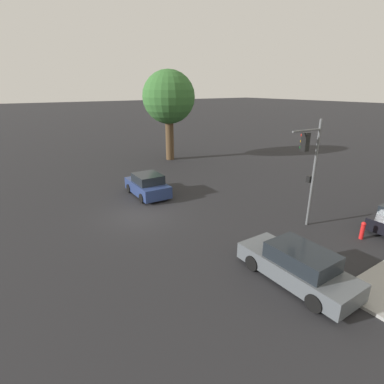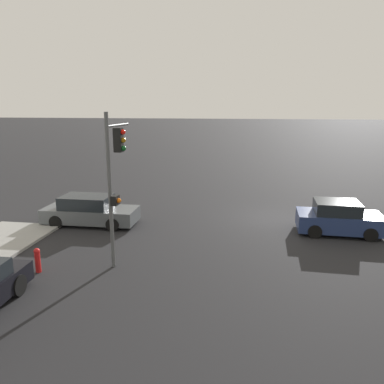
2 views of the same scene
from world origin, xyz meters
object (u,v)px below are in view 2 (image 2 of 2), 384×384
at_px(crossing_car_0, 338,218).
at_px(crossing_car_1, 90,211).
at_px(traffic_signal, 115,168).
at_px(fire_hydrant, 38,259).

xyz_separation_m(crossing_car_0, crossing_car_1, (12.17, 0.49, -0.03)).
relative_size(crossing_car_0, crossing_car_1, 0.83).
height_order(traffic_signal, crossing_car_0, traffic_signal).
bearing_deg(crossing_car_1, crossing_car_0, 2.06).
relative_size(traffic_signal, fire_hydrant, 6.21).
bearing_deg(crossing_car_0, fire_hydrant, -150.47).
bearing_deg(fire_hydrant, crossing_car_1, -85.39).
distance_m(crossing_car_1, fire_hydrant, 5.63).
relative_size(crossing_car_1, fire_hydrant, 5.12).
bearing_deg(traffic_signal, fire_hydrant, -149.87).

